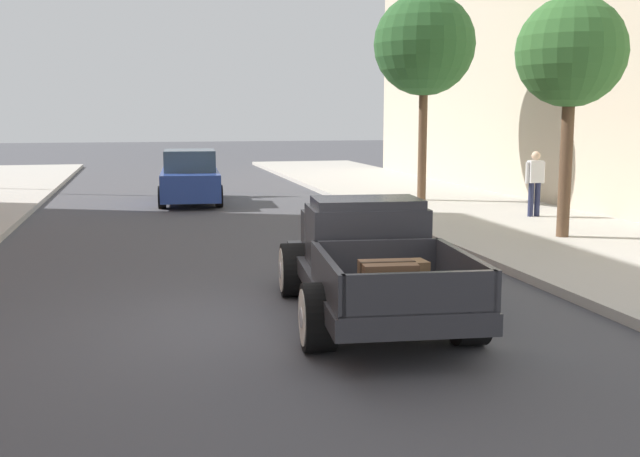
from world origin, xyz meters
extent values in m
plane|color=#47474C|center=(0.00, 0.00, 0.00)|extent=(140.00, 140.00, 0.00)
cube|color=#333338|center=(1.41, -0.05, 0.54)|extent=(2.21, 5.04, 0.24)
cube|color=#333338|center=(1.45, 0.30, 1.06)|extent=(1.66, 1.24, 0.80)
cube|color=#333338|center=(1.44, 0.25, 1.52)|extent=(1.52, 1.06, 0.12)
cube|color=#3D4C5B|center=(1.50, 0.87, 1.22)|extent=(1.32, 0.16, 0.44)
cube|color=#333338|center=(1.57, 1.60, 0.92)|extent=(1.45, 1.62, 0.52)
cube|color=silver|center=(1.64, 2.39, 0.90)|extent=(0.69, 0.16, 0.47)
cube|color=#333338|center=(1.28, -1.44, 0.68)|extent=(1.88, 2.25, 0.04)
cube|color=#333338|center=(0.48, -1.37, 0.90)|extent=(0.28, 2.10, 0.44)
cube|color=#333338|center=(2.09, -1.52, 0.90)|extent=(0.28, 2.10, 0.44)
cube|color=#333338|center=(1.19, -2.45, 0.90)|extent=(1.62, 0.23, 0.44)
cube|color=#333338|center=(1.38, -0.44, 0.90)|extent=(1.62, 0.23, 0.44)
cylinder|color=black|center=(0.65, 1.38, 0.40)|extent=(0.43, 0.83, 0.80)
cylinder|color=silver|center=(0.46, 1.40, 0.40)|extent=(0.07, 0.65, 0.66)
cylinder|color=silver|center=(0.45, 1.40, 0.40)|extent=(0.04, 0.24, 0.24)
cylinder|color=black|center=(2.43, 1.21, 0.40)|extent=(0.43, 0.83, 0.80)
cylinder|color=silver|center=(2.62, 1.19, 0.40)|extent=(0.07, 0.65, 0.66)
cylinder|color=silver|center=(2.63, 1.19, 0.40)|extent=(0.04, 0.24, 0.24)
cylinder|color=black|center=(0.40, -1.30, 0.40)|extent=(0.43, 0.83, 0.80)
cylinder|color=silver|center=(0.21, -1.29, 0.40)|extent=(0.07, 0.65, 0.66)
cylinder|color=silver|center=(0.20, -1.29, 0.40)|extent=(0.04, 0.24, 0.24)
cylinder|color=black|center=(2.18, -1.47, 0.40)|extent=(0.43, 0.83, 0.80)
cylinder|color=silver|center=(2.37, -1.49, 0.40)|extent=(0.07, 0.65, 0.66)
cylinder|color=silver|center=(2.38, -1.49, 0.40)|extent=(0.04, 0.24, 0.24)
cube|color=brown|center=(1.07, -1.77, 0.90)|extent=(0.64, 0.49, 0.40)
cube|color=#3D2D1E|center=(1.07, -1.77, 0.90)|extent=(0.62, 0.11, 0.42)
cube|color=olive|center=(1.53, -1.16, 0.84)|extent=(0.45, 0.33, 0.28)
cube|color=#284293|center=(-0.06, 14.03, 0.61)|extent=(1.97, 4.39, 0.80)
cube|color=#384C5B|center=(-0.07, 13.88, 1.33)|extent=(1.63, 2.08, 0.64)
cylinder|color=black|center=(-0.81, 15.37, 0.33)|extent=(0.26, 0.67, 0.66)
cylinder|color=black|center=(0.84, 15.27, 0.33)|extent=(0.26, 0.67, 0.66)
cylinder|color=black|center=(-0.96, 12.79, 0.33)|extent=(0.26, 0.67, 0.66)
cylinder|color=black|center=(0.69, 12.69, 0.33)|extent=(0.26, 0.67, 0.66)
cylinder|color=#232847|center=(8.07, 7.70, 0.58)|extent=(0.14, 0.14, 0.86)
cylinder|color=#232847|center=(8.25, 7.70, 0.58)|extent=(0.14, 0.14, 0.86)
cube|color=silver|center=(8.16, 7.70, 1.29)|extent=(0.36, 0.22, 0.56)
cylinder|color=silver|center=(7.94, 7.70, 1.26)|extent=(0.09, 0.09, 0.54)
cylinder|color=silver|center=(8.38, 7.70, 1.26)|extent=(0.09, 0.09, 0.54)
sphere|color=beige|center=(8.16, 7.70, 1.69)|extent=(0.22, 0.22, 0.22)
cylinder|color=brown|center=(7.12, 4.63, 1.64)|extent=(0.26, 0.26, 2.99)
sphere|color=#33662D|center=(7.12, 4.63, 3.98)|extent=(2.26, 2.26, 2.26)
cylinder|color=brown|center=(6.74, 11.89, 1.90)|extent=(0.26, 0.26, 3.49)
sphere|color=#285628|center=(6.74, 11.89, 4.77)|extent=(3.00, 3.00, 3.00)
camera|label=1|loc=(-1.52, -9.42, 2.69)|focal=42.04mm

